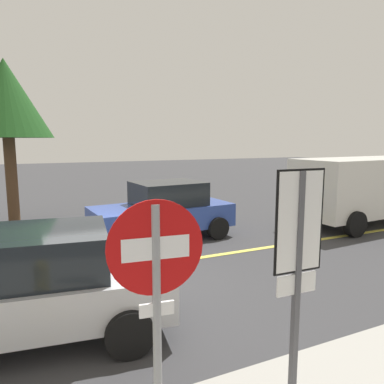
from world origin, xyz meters
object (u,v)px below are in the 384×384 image
Objects in this scene: white_van at (366,186)px; car_silver_mid_road at (23,285)px; speed_limit_sign at (298,248)px; tree_left_verge at (6,100)px; stop_sign at (156,292)px; car_blue_near_curb at (164,210)px.

white_van reaches higher than car_silver_mid_road.
speed_limit_sign reaches higher than white_van.
speed_limit_sign reaches higher than car_silver_mid_road.
tree_left_verge reaches higher than white_van.
white_van is 12.05m from tree_left_verge.
car_silver_mid_road is at bearing 110.56° from stop_sign.
stop_sign is 0.93× the size of speed_limit_sign.
stop_sign is at bearing -179.09° from speed_limit_sign.
speed_limit_sign is at bearing -74.99° from tree_left_verge.
white_van reaches higher than car_blue_near_curb.
car_silver_mid_road is 8.44m from tree_left_verge.
car_blue_near_curb is 0.76× the size of tree_left_verge.
car_silver_mid_road is at bearing -163.73° from white_van.
stop_sign is 10.97m from white_van.
speed_limit_sign is at bearing 0.91° from stop_sign.
tree_left_verge is at bearing 105.01° from speed_limit_sign.
tree_left_verge reaches higher than car_silver_mid_road.
tree_left_verge is (-10.72, 4.75, 2.79)m from white_van.
tree_left_verge reaches higher than car_blue_near_curb.
stop_sign is at bearing -148.36° from white_van.
white_van is (9.33, 5.75, -0.33)m from stop_sign.
stop_sign is 0.44× the size of white_van.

